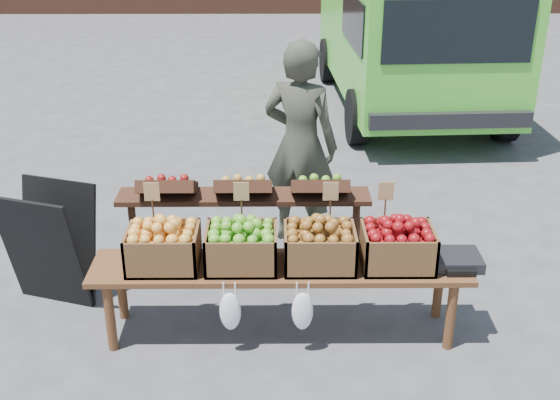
{
  "coord_description": "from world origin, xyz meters",
  "views": [
    {
      "loc": [
        0.05,
        -4.65,
        3.08
      ],
      "look_at": [
        0.08,
        0.18,
        0.85
      ],
      "focal_mm": 45.0,
      "sensor_mm": 36.0,
      "label": 1
    }
  ],
  "objects_px": {
    "vendor": "(300,145)",
    "back_table": "(245,226)",
    "display_bench": "(280,299)",
    "crate_red_apples": "(320,248)",
    "delivery_van": "(409,34)",
    "crate_russet_pears": "(241,248)",
    "crate_golden_apples": "(163,248)",
    "chalkboard_sign": "(51,245)",
    "weighing_scale": "(456,260)",
    "crate_green_apples": "(398,247)"
  },
  "relations": [
    {
      "from": "vendor",
      "to": "back_table",
      "type": "xyz_separation_m",
      "value": [
        -0.47,
        -0.75,
        -0.41
      ]
    },
    {
      "from": "display_bench",
      "to": "crate_red_apples",
      "type": "height_order",
      "value": "crate_red_apples"
    },
    {
      "from": "delivery_van",
      "to": "crate_russet_pears",
      "type": "xyz_separation_m",
      "value": [
        -2.13,
        -5.61,
        -0.36
      ]
    },
    {
      "from": "vendor",
      "to": "crate_russet_pears",
      "type": "relative_size",
      "value": 3.74
    },
    {
      "from": "crate_golden_apples",
      "to": "display_bench",
      "type": "bearing_deg",
      "value": 0.0
    },
    {
      "from": "vendor",
      "to": "display_bench",
      "type": "relative_size",
      "value": 0.69
    },
    {
      "from": "chalkboard_sign",
      "to": "display_bench",
      "type": "bearing_deg",
      "value": 3.88
    },
    {
      "from": "back_table",
      "to": "display_bench",
      "type": "xyz_separation_m",
      "value": [
        0.29,
        -0.72,
        -0.24
      ]
    },
    {
      "from": "delivery_van",
      "to": "weighing_scale",
      "type": "xyz_separation_m",
      "value": [
        -0.61,
        -5.61,
        -0.46
      ]
    },
    {
      "from": "vendor",
      "to": "chalkboard_sign",
      "type": "bearing_deg",
      "value": 50.82
    },
    {
      "from": "crate_golden_apples",
      "to": "weighing_scale",
      "type": "xyz_separation_m",
      "value": [
        2.08,
        0.0,
        -0.1
      ]
    },
    {
      "from": "crate_green_apples",
      "to": "crate_golden_apples",
      "type": "bearing_deg",
      "value": 180.0
    },
    {
      "from": "crate_russet_pears",
      "to": "chalkboard_sign",
      "type": "bearing_deg",
      "value": 163.24
    },
    {
      "from": "crate_russet_pears",
      "to": "crate_golden_apples",
      "type": "bearing_deg",
      "value": 180.0
    },
    {
      "from": "vendor",
      "to": "crate_green_apples",
      "type": "relative_size",
      "value": 3.74
    },
    {
      "from": "delivery_van",
      "to": "display_bench",
      "type": "relative_size",
      "value": 1.77
    },
    {
      "from": "delivery_van",
      "to": "weighing_scale",
      "type": "bearing_deg",
      "value": -99.17
    },
    {
      "from": "delivery_van",
      "to": "chalkboard_sign",
      "type": "relative_size",
      "value": 4.87
    },
    {
      "from": "display_bench",
      "to": "crate_red_apples",
      "type": "relative_size",
      "value": 5.4
    },
    {
      "from": "chalkboard_sign",
      "to": "weighing_scale",
      "type": "relative_size",
      "value": 2.88
    },
    {
      "from": "display_bench",
      "to": "crate_red_apples",
      "type": "xyz_separation_m",
      "value": [
        0.28,
        0.0,
        0.42
      ]
    },
    {
      "from": "chalkboard_sign",
      "to": "weighing_scale",
      "type": "xyz_separation_m",
      "value": [
        3.03,
        -0.45,
        0.12
      ]
    },
    {
      "from": "chalkboard_sign",
      "to": "display_bench",
      "type": "xyz_separation_m",
      "value": [
        1.78,
        -0.45,
        -0.2
      ]
    },
    {
      "from": "delivery_van",
      "to": "weighing_scale",
      "type": "height_order",
      "value": "delivery_van"
    },
    {
      "from": "vendor",
      "to": "delivery_van",
      "type": "bearing_deg",
      "value": -88.62
    },
    {
      "from": "crate_green_apples",
      "to": "crate_russet_pears",
      "type": "bearing_deg",
      "value": 180.0
    },
    {
      "from": "crate_red_apples",
      "to": "back_table",
      "type": "bearing_deg",
      "value": 127.89
    },
    {
      "from": "crate_golden_apples",
      "to": "weighing_scale",
      "type": "height_order",
      "value": "crate_golden_apples"
    },
    {
      "from": "crate_green_apples",
      "to": "weighing_scale",
      "type": "xyz_separation_m",
      "value": [
        0.43,
        0.0,
        -0.1
      ]
    },
    {
      "from": "crate_green_apples",
      "to": "vendor",
      "type": "bearing_deg",
      "value": 113.43
    },
    {
      "from": "delivery_van",
      "to": "crate_green_apples",
      "type": "relative_size",
      "value": 9.55
    },
    {
      "from": "delivery_van",
      "to": "chalkboard_sign",
      "type": "distance_m",
      "value": 6.34
    },
    {
      "from": "vendor",
      "to": "crate_russet_pears",
      "type": "distance_m",
      "value": 1.56
    },
    {
      "from": "crate_russet_pears",
      "to": "crate_green_apples",
      "type": "height_order",
      "value": "same"
    },
    {
      "from": "display_bench",
      "to": "crate_green_apples",
      "type": "bearing_deg",
      "value": 0.0
    },
    {
      "from": "chalkboard_sign",
      "to": "back_table",
      "type": "distance_m",
      "value": 1.52
    },
    {
      "from": "delivery_van",
      "to": "chalkboard_sign",
      "type": "xyz_separation_m",
      "value": [
        -3.63,
        -5.16,
        -0.58
      ]
    },
    {
      "from": "back_table",
      "to": "display_bench",
      "type": "bearing_deg",
      "value": -68.38
    },
    {
      "from": "delivery_van",
      "to": "display_bench",
      "type": "xyz_separation_m",
      "value": [
        -1.86,
        -5.61,
        -0.78
      ]
    },
    {
      "from": "vendor",
      "to": "crate_red_apples",
      "type": "xyz_separation_m",
      "value": [
        0.09,
        -1.47,
        -0.22
      ]
    },
    {
      "from": "weighing_scale",
      "to": "chalkboard_sign",
      "type": "bearing_deg",
      "value": 171.5
    },
    {
      "from": "chalkboard_sign",
      "to": "crate_golden_apples",
      "type": "xyz_separation_m",
      "value": [
        0.95,
        -0.45,
        0.22
      ]
    },
    {
      "from": "crate_golden_apples",
      "to": "crate_red_apples",
      "type": "distance_m",
      "value": 1.1
    },
    {
      "from": "weighing_scale",
      "to": "crate_red_apples",
      "type": "bearing_deg",
      "value": 180.0
    },
    {
      "from": "crate_green_apples",
      "to": "weighing_scale",
      "type": "distance_m",
      "value": 0.44
    },
    {
      "from": "delivery_van",
      "to": "crate_green_apples",
      "type": "height_order",
      "value": "delivery_van"
    },
    {
      "from": "back_table",
      "to": "display_bench",
      "type": "height_order",
      "value": "back_table"
    },
    {
      "from": "crate_red_apples",
      "to": "crate_green_apples",
      "type": "distance_m",
      "value": 0.55
    },
    {
      "from": "vendor",
      "to": "crate_russet_pears",
      "type": "xyz_separation_m",
      "value": [
        -0.46,
        -1.47,
        -0.22
      ]
    },
    {
      "from": "back_table",
      "to": "vendor",
      "type": "bearing_deg",
      "value": 57.93
    }
  ]
}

